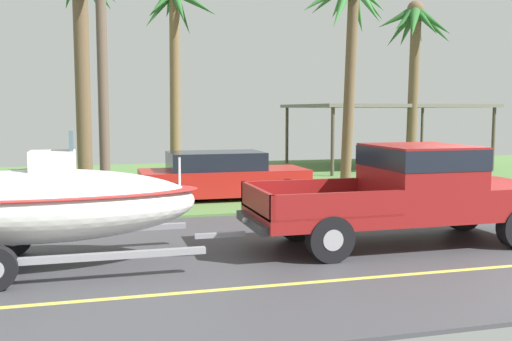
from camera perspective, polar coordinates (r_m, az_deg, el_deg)
ground at (r=19.88m, az=6.61°, el=-1.61°), size 36.00×22.00×0.11m
pickup_truck_towing at (r=11.74m, az=15.24°, el=-1.74°), size 5.94×2.03×1.89m
boat_on_trailer at (r=10.16m, az=-20.37°, el=-3.15°), size 6.29×2.40×2.24m
parked_sedan_near at (r=16.84m, az=-3.30°, el=-0.59°), size 4.69×1.86×1.38m
carport_awning at (r=26.57m, az=12.20°, el=5.98°), size 7.58×5.97×2.79m
palm_tree_near_left at (r=24.13m, az=15.00°, el=11.91°), size 3.32×3.23×6.71m
palm_tree_near_right at (r=22.04m, az=-7.70°, el=13.28°), size 2.87×2.99×7.12m
palm_tree_mid at (r=16.88m, az=-16.73°, el=14.33°), size 2.62×3.14×6.82m
palm_tree_far_left at (r=18.70m, az=8.89°, el=14.07°), size 2.78×3.44×6.71m
utility_pole at (r=14.47m, az=-14.63°, el=13.53°), size 0.24×1.80×8.77m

